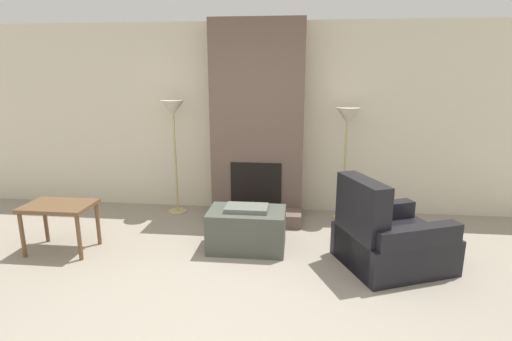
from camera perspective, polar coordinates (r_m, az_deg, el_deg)
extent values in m
plane|color=gray|center=(3.55, -4.04, -19.35)|extent=(24.00, 24.00, 0.00)
cube|color=beige|center=(5.62, 0.52, 7.34)|extent=(8.31, 0.06, 2.60)
cube|color=brown|center=(5.38, 0.26, 7.03)|extent=(1.22, 0.44, 2.60)
cube|color=brown|center=(5.29, -0.20, -6.67)|extent=(1.22, 0.34, 0.17)
cube|color=black|center=(5.32, -0.01, -2.10)|extent=(0.68, 0.02, 0.61)
cube|color=#474C42|center=(4.52, -1.36, -8.42)|extent=(0.85, 0.53, 0.46)
cube|color=#60665B|center=(4.43, -1.38, -5.39)|extent=(0.47, 0.29, 0.05)
cube|color=black|center=(4.42, 18.99, -10.36)|extent=(1.24, 1.17, 0.37)
cube|color=black|center=(4.11, 14.75, -7.61)|extent=(0.45, 0.72, 0.94)
cube|color=black|center=(4.13, 21.90, -10.99)|extent=(0.88, 0.49, 0.55)
cube|color=black|center=(4.65, 16.60, -7.74)|extent=(0.88, 0.49, 0.55)
cube|color=brown|center=(4.87, -26.37, -4.54)|extent=(0.72, 0.48, 0.04)
cylinder|color=brown|center=(4.98, -30.41, -7.96)|extent=(0.04, 0.04, 0.50)
cylinder|color=brown|center=(4.64, -23.95, -8.77)|extent=(0.04, 0.04, 0.50)
cylinder|color=brown|center=(5.29, -27.84, -6.44)|extent=(0.04, 0.04, 0.50)
cylinder|color=brown|center=(4.96, -21.64, -7.06)|extent=(0.04, 0.04, 0.50)
cylinder|color=tan|center=(5.84, -11.09, -5.71)|extent=(0.26, 0.26, 0.02)
cylinder|color=tan|center=(5.65, -11.41, 0.86)|extent=(0.03, 0.03, 1.35)
cone|color=beige|center=(5.53, -11.80, 8.74)|extent=(0.31, 0.31, 0.20)
cylinder|color=tan|center=(5.62, 12.19, -6.55)|extent=(0.26, 0.26, 0.02)
cylinder|color=tan|center=(5.43, 12.54, -0.13)|extent=(0.03, 0.03, 1.28)
cone|color=beige|center=(5.31, 12.96, 7.66)|extent=(0.31, 0.31, 0.20)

